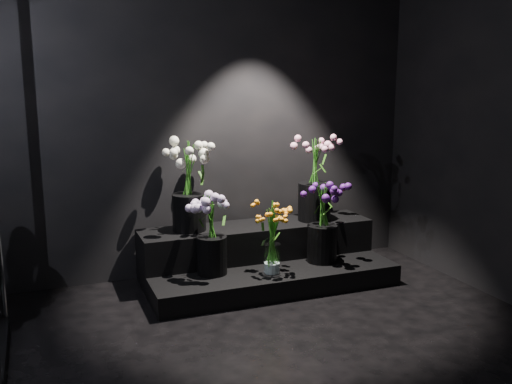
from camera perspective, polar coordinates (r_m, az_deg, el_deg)
wall_back at (r=4.71m, az=-6.87°, el=8.39°), size 4.00×0.00×4.00m
display_riser at (r=4.72m, az=0.67°, el=-6.61°), size 1.96×0.87×0.44m
bouquet_orange_bells at (r=4.34m, az=1.62°, el=-4.53°), size 0.30×0.30×0.56m
bouquet_lilac at (r=4.32m, az=-4.47°, el=-3.52°), size 0.47×0.47×0.63m
bouquet_purple at (r=4.62m, az=6.67°, el=-2.62°), size 0.33×0.33×0.66m
bouquet_cream_roses at (r=4.52m, az=-6.78°, el=1.23°), size 0.49×0.49×0.71m
bouquet_pink_roses at (r=4.85m, az=5.91°, el=1.98°), size 0.41×0.41×0.75m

